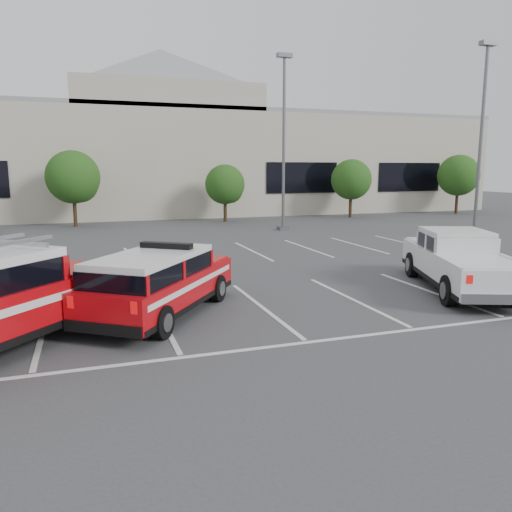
{
  "coord_description": "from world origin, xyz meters",
  "views": [
    {
      "loc": [
        -4.31,
        -12.09,
        3.63
      ],
      "look_at": [
        0.49,
        1.99,
        1.05
      ],
      "focal_mm": 35.0,
      "sensor_mm": 36.0,
      "label": 1
    }
  ],
  "objects": [
    {
      "name": "ground",
      "position": [
        0.0,
        0.0,
        0.0
      ],
      "size": [
        120.0,
        120.0,
        0.0
      ],
      "primitive_type": "plane",
      "color": "#3C3C3F",
      "rests_on": "ground"
    },
    {
      "name": "stall_markings",
      "position": [
        0.0,
        4.5,
        0.01
      ],
      "size": [
        23.0,
        15.0,
        0.01
      ],
      "primitive_type": "cube",
      "color": "silver",
      "rests_on": "ground"
    },
    {
      "name": "convention_building",
      "position": [
        0.18,
        31.86,
        4.72
      ],
      "size": [
        60.0,
        16.99,
        13.2
      ],
      "color": "#B9B39C",
      "rests_on": "ground"
    },
    {
      "name": "tree_mid_left",
      "position": [
        -4.91,
        22.05,
        3.04
      ],
      "size": [
        3.37,
        3.37,
        4.85
      ],
      "color": "#3F2B19",
      "rests_on": "ground"
    },
    {
      "name": "tree_mid_right",
      "position": [
        5.09,
        22.05,
        2.5
      ],
      "size": [
        2.77,
        2.77,
        3.99
      ],
      "color": "#3F2B19",
      "rests_on": "ground"
    },
    {
      "name": "tree_right",
      "position": [
        15.09,
        22.05,
        2.77
      ],
      "size": [
        3.07,
        3.07,
        4.42
      ],
      "color": "#3F2B19",
      "rests_on": "ground"
    },
    {
      "name": "tree_far_right",
      "position": [
        25.09,
        22.05,
        3.04
      ],
      "size": [
        3.37,
        3.37,
        4.85
      ],
      "color": "#3F2B19",
      "rests_on": "ground"
    },
    {
      "name": "light_pole_mid",
      "position": [
        7.0,
        16.0,
        5.19
      ],
      "size": [
        0.9,
        0.6,
        10.24
      ],
      "color": "#59595E",
      "rests_on": "ground"
    },
    {
      "name": "light_pole_right",
      "position": [
        16.0,
        10.0,
        5.19
      ],
      "size": [
        0.9,
        0.6,
        10.24
      ],
      "color": "#59595E",
      "rests_on": "ground"
    },
    {
      "name": "fire_chief_suv",
      "position": [
        -2.68,
        0.16,
        0.74
      ],
      "size": [
        4.51,
        5.24,
        1.8
      ],
      "rotation": [
        0.0,
        0.0,
        -0.63
      ],
      "color": "#B3080E",
      "rests_on": "ground"
    },
    {
      "name": "white_pickup",
      "position": [
        6.38,
        0.04,
        0.71
      ],
      "size": [
        3.99,
        6.16,
        1.79
      ],
      "rotation": [
        0.0,
        0.0,
        -0.37
      ],
      "color": "silver",
      "rests_on": "ground"
    }
  ]
}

